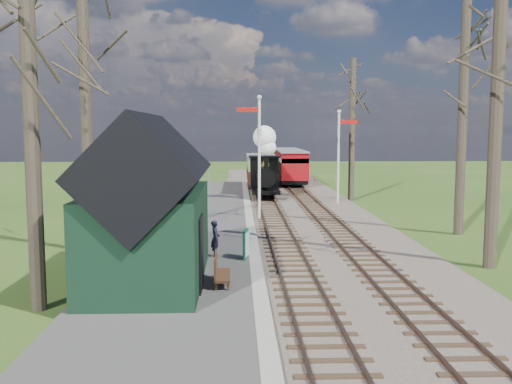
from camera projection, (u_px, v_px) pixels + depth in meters
ground at (319, 335)px, 12.59m from camera, size 140.00×140.00×0.00m
distant_hills at (261, 281)px, 78.35m from camera, size 114.40×48.00×22.02m
ballast_bed at (288, 204)px, 34.48m from camera, size 8.00×60.00×0.10m
track_near at (267, 203)px, 34.44m from camera, size 1.60×60.00×0.15m
track_far at (310, 203)px, 34.52m from camera, size 1.60×60.00×0.15m
platform at (201, 226)px, 26.37m from camera, size 5.00×44.00×0.20m
coping_strip at (250, 225)px, 26.45m from camera, size 0.40×44.00×0.21m
station_shed at (149, 209)px, 16.17m from camera, size 3.25×6.30×4.78m
semaphore_near at (258, 148)px, 28.07m from camera, size 1.22×0.24×6.22m
semaphore_far at (340, 149)px, 34.23m from camera, size 1.22×0.24×5.72m
bare_trees at (318, 112)px, 22.10m from camera, size 15.51×22.39×12.00m
fence_line at (262, 177)px, 48.31m from camera, size 12.60×0.08×1.00m
locomotive at (265, 167)px, 36.82m from camera, size 1.83×4.28×4.58m
coach at (261, 170)px, 42.91m from camera, size 2.14×7.33×2.25m
red_carriage_a at (292, 167)px, 45.61m from camera, size 2.20×5.46×2.32m
red_carriage_b at (286, 163)px, 51.08m from camera, size 2.20×5.46×2.32m
sign_board at (246, 244)px, 19.14m from camera, size 0.22×0.67×0.99m
bench at (219, 270)px, 15.98m from camera, size 0.44×1.49×0.85m
person at (215, 238)px, 19.46m from camera, size 0.33×0.47×1.24m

